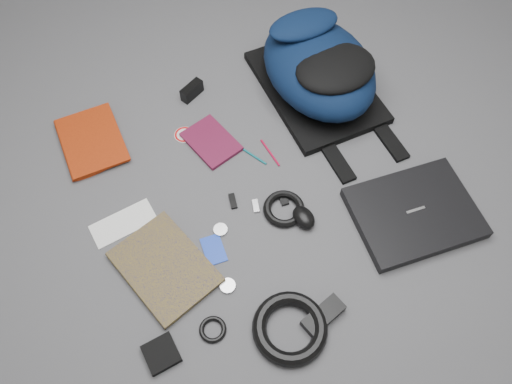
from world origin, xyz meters
name	(u,v)px	position (x,y,z in m)	size (l,w,h in m)	color
ground	(256,195)	(0.00, 0.00, 0.00)	(4.00, 4.00, 0.00)	#4F4F51
backpack	(319,67)	(0.40, 0.29, 0.11)	(0.37, 0.54, 0.23)	black
laptop	(414,213)	(0.40, -0.29, 0.02)	(0.37, 0.29, 0.04)	black
textbook_red	(63,151)	(-0.49, 0.44, 0.01)	(0.20, 0.26, 0.03)	maroon
comic_book	(134,291)	(-0.45, -0.12, 0.01)	(0.21, 0.29, 0.02)	#99800A
envelope	(123,223)	(-0.41, 0.10, 0.00)	(0.20, 0.09, 0.00)	white
dvd_case	(211,142)	(-0.04, 0.25, 0.01)	(0.13, 0.19, 0.01)	#460D23
compact_camera	(192,91)	(-0.01, 0.47, 0.02)	(0.09, 0.03, 0.05)	black
sticker_disc	(184,135)	(-0.11, 0.32, 0.00)	(0.07, 0.07, 0.00)	silver
pen_teal	(252,155)	(0.06, 0.14, 0.00)	(0.01, 0.01, 0.12)	#0B5E67
pen_red	(270,153)	(0.12, 0.12, 0.00)	(0.01, 0.01, 0.12)	#AA0D32
id_badge	(214,250)	(-0.20, -0.11, 0.00)	(0.06, 0.09, 0.00)	blue
usb_black	(233,201)	(-0.08, 0.01, 0.00)	(0.02, 0.05, 0.01)	black
usb_silver	(256,206)	(-0.02, -0.04, 0.00)	(0.02, 0.04, 0.01)	#A4A3A6
key_fob	(284,200)	(0.07, -0.06, 0.01)	(0.02, 0.04, 0.01)	black
mouse	(304,218)	(0.09, -0.15, 0.02)	(0.06, 0.08, 0.04)	black
headphone_left	(220,230)	(-0.15, -0.06, 0.01)	(0.04, 0.04, 0.01)	#B8B8BA
headphone_right	(228,286)	(-0.21, -0.23, 0.01)	(0.05, 0.05, 0.01)	silver
cable_coil	(284,209)	(0.05, -0.09, 0.01)	(0.13, 0.13, 0.03)	black
power_brick	(323,315)	(-0.02, -0.43, 0.02)	(0.13, 0.05, 0.03)	black
power_cord_coil	(290,328)	(-0.12, -0.42, 0.02)	(0.21, 0.21, 0.04)	black
pouch	(161,354)	(-0.45, -0.32, 0.01)	(0.08, 0.08, 0.02)	black
earbud_coil	(213,329)	(-0.30, -0.32, 0.01)	(0.08, 0.08, 0.01)	black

